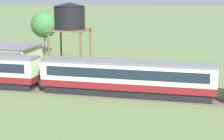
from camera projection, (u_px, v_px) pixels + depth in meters
passenger_train at (129, 77)px, 38.86m from camera, size 103.78×2.99×3.97m
railway_track at (120, 95)px, 39.55m from camera, size 147.29×3.60×0.04m
water_tower at (70, 18)px, 47.33m from camera, size 5.08×5.08×10.24m
yard_tree_1 at (44, 25)px, 64.27m from camera, size 4.91×4.91×8.21m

